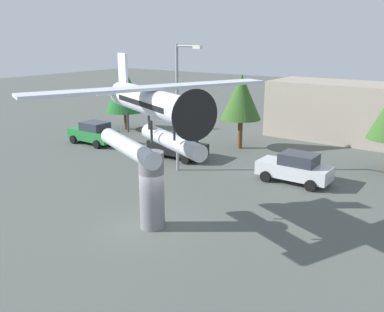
% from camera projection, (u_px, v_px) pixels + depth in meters
% --- Properties ---
extents(ground_plane, '(140.00, 140.00, 0.00)m').
position_uv_depth(ground_plane, '(153.00, 227.00, 18.97)').
color(ground_plane, '#515651').
extents(display_pedestal, '(1.10, 1.10, 3.46)m').
position_uv_depth(display_pedestal, '(152.00, 190.00, 18.50)').
color(display_pedestal, slate).
rests_on(display_pedestal, ground).
extents(floatplane_monument, '(7.17, 9.95, 4.00)m').
position_uv_depth(floatplane_monument, '(151.00, 114.00, 17.47)').
color(floatplane_monument, silver).
rests_on(floatplane_monument, display_pedestal).
extents(car_near_green, '(4.20, 2.02, 1.76)m').
position_uv_depth(car_near_green, '(94.00, 133.00, 33.34)').
color(car_near_green, '#237A38').
rests_on(car_near_green, ground).
extents(car_mid_black, '(4.20, 2.02, 1.76)m').
position_uv_depth(car_mid_black, '(178.00, 146.00, 29.45)').
color(car_mid_black, black).
rests_on(car_mid_black, ground).
extents(car_far_silver, '(4.20, 2.02, 1.76)m').
position_uv_depth(car_far_silver, '(295.00, 168.00, 24.50)').
color(car_far_silver, silver).
rests_on(car_far_silver, ground).
extents(streetlight_primary, '(1.84, 0.28, 7.75)m').
position_uv_depth(streetlight_primary, '(180.00, 100.00, 25.65)').
color(streetlight_primary, gray).
rests_on(streetlight_primary, ground).
extents(storefront_building, '(10.70, 5.41, 4.61)m').
position_uv_depth(storefront_building, '(338.00, 110.00, 34.92)').
color(storefront_building, '#9E9384').
rests_on(storefront_building, ground).
extents(tree_west, '(3.56, 3.56, 5.59)m').
position_uv_depth(tree_west, '(125.00, 90.00, 37.85)').
color(tree_west, brown).
rests_on(tree_west, ground).
extents(tree_east, '(2.99, 2.99, 5.56)m').
position_uv_depth(tree_east, '(241.00, 97.00, 31.22)').
color(tree_east, brown).
rests_on(tree_east, ground).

